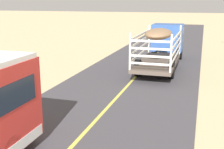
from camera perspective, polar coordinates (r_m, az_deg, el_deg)
The scene contains 1 object.
livestock_truck at distance 23.64m, azimuth 9.94°, elevation 6.31°, with size 2.53×9.70×3.02m.
Camera 1 is at (4.02, -3.77, 4.87)m, focal length 47.94 mm.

